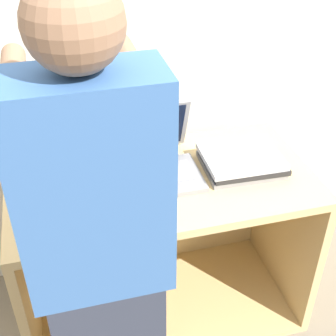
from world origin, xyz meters
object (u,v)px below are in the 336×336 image
at_px(laptop_open, 158,160).
at_px(laptop_stack_left, 74,181).
at_px(person, 101,267).
at_px(laptop_stack_right, 242,161).

xyz_separation_m(laptop_open, laptop_stack_left, (-0.34, -0.06, 0.00)).
height_order(laptop_open, person, person).
bearing_deg(laptop_stack_left, laptop_open, 9.48).
bearing_deg(person, laptop_stack_right, 37.17).
xyz_separation_m(laptop_open, laptop_stack_right, (0.34, -0.06, -0.02)).
bearing_deg(laptop_stack_right, laptop_open, 170.01).
bearing_deg(laptop_open, laptop_stack_right, -9.99).
relative_size(laptop_open, laptop_stack_left, 1.06).
relative_size(laptop_stack_right, person, 0.20).
xyz_separation_m(laptop_stack_left, laptop_stack_right, (0.68, -0.00, -0.02)).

